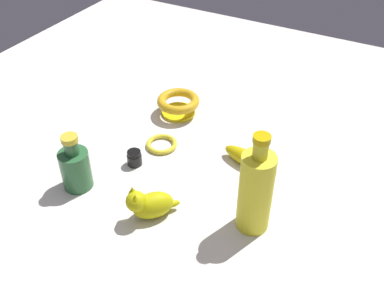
{
  "coord_description": "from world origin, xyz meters",
  "views": [
    {
      "loc": [
        0.48,
        -0.88,
        0.83
      ],
      "look_at": [
        0.0,
        0.0,
        0.05
      ],
      "focal_mm": 41.81,
      "sensor_mm": 36.0,
      "label": 1
    }
  ],
  "objects_px": {
    "nail_polish_jar": "(134,158)",
    "cat_figurine": "(149,204)",
    "banana": "(250,160)",
    "bottle_short": "(75,167)",
    "bowl": "(178,103)",
    "bottle_tall": "(256,191)",
    "bangle": "(162,144)"
  },
  "relations": [
    {
      "from": "nail_polish_jar",
      "to": "cat_figurine",
      "type": "xyz_separation_m",
      "value": [
        0.14,
        -0.15,
        0.02
      ]
    },
    {
      "from": "banana",
      "to": "bottle_short",
      "type": "relative_size",
      "value": 1.05
    },
    {
      "from": "bottle_short",
      "to": "bowl",
      "type": "height_order",
      "value": "bottle_short"
    },
    {
      "from": "bottle_short",
      "to": "bottle_tall",
      "type": "bearing_deg",
      "value": 11.35
    },
    {
      "from": "banana",
      "to": "nail_polish_jar",
      "type": "relative_size",
      "value": 3.88
    },
    {
      "from": "banana",
      "to": "nail_polish_jar",
      "type": "distance_m",
      "value": 0.33
    },
    {
      "from": "bottle_tall",
      "to": "cat_figurine",
      "type": "bearing_deg",
      "value": -157.72
    },
    {
      "from": "bottle_short",
      "to": "cat_figurine",
      "type": "height_order",
      "value": "bottle_short"
    },
    {
      "from": "bottle_tall",
      "to": "bowl",
      "type": "height_order",
      "value": "bottle_tall"
    },
    {
      "from": "cat_figurine",
      "to": "bowl",
      "type": "distance_m",
      "value": 0.46
    },
    {
      "from": "bottle_short",
      "to": "bangle",
      "type": "bearing_deg",
      "value": 67.16
    },
    {
      "from": "bottle_tall",
      "to": "bangle",
      "type": "height_order",
      "value": "bottle_tall"
    },
    {
      "from": "banana",
      "to": "cat_figurine",
      "type": "bearing_deg",
      "value": -103.76
    },
    {
      "from": "bowl",
      "to": "bangle",
      "type": "distance_m",
      "value": 0.18
    },
    {
      "from": "banana",
      "to": "bangle",
      "type": "bearing_deg",
      "value": -159.54
    },
    {
      "from": "bowl",
      "to": "bottle_short",
      "type": "bearing_deg",
      "value": -98.68
    },
    {
      "from": "banana",
      "to": "bottle_short",
      "type": "xyz_separation_m",
      "value": [
        -0.37,
        -0.29,
        0.04
      ]
    },
    {
      "from": "banana",
      "to": "bangle",
      "type": "xyz_separation_m",
      "value": [
        -0.27,
        -0.04,
        -0.02
      ]
    },
    {
      "from": "nail_polish_jar",
      "to": "bowl",
      "type": "xyz_separation_m",
      "value": [
        -0.02,
        0.28,
        0.02
      ]
    },
    {
      "from": "nail_polish_jar",
      "to": "bottle_short",
      "type": "relative_size",
      "value": 0.27
    },
    {
      "from": "bowl",
      "to": "bottle_tall",
      "type": "bearing_deg",
      "value": -39.91
    },
    {
      "from": "nail_polish_jar",
      "to": "cat_figurine",
      "type": "height_order",
      "value": "cat_figurine"
    },
    {
      "from": "bangle",
      "to": "bottle_tall",
      "type": "bearing_deg",
      "value": -24.42
    },
    {
      "from": "bottle_short",
      "to": "bangle",
      "type": "height_order",
      "value": "bottle_short"
    },
    {
      "from": "nail_polish_jar",
      "to": "bangle",
      "type": "height_order",
      "value": "nail_polish_jar"
    },
    {
      "from": "nail_polish_jar",
      "to": "bowl",
      "type": "relative_size",
      "value": 0.32
    },
    {
      "from": "nail_polish_jar",
      "to": "banana",
      "type": "bearing_deg",
      "value": 26.67
    },
    {
      "from": "banana",
      "to": "bottle_tall",
      "type": "xyz_separation_m",
      "value": [
        0.09,
        -0.2,
        0.09
      ]
    },
    {
      "from": "bottle_tall",
      "to": "nail_polish_jar",
      "type": "bearing_deg",
      "value": 172.23
    },
    {
      "from": "bottle_tall",
      "to": "bangle",
      "type": "distance_m",
      "value": 0.4
    },
    {
      "from": "banana",
      "to": "cat_figurine",
      "type": "relative_size",
      "value": 1.47
    },
    {
      "from": "banana",
      "to": "nail_polish_jar",
      "type": "bearing_deg",
      "value": -140.68
    }
  ]
}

